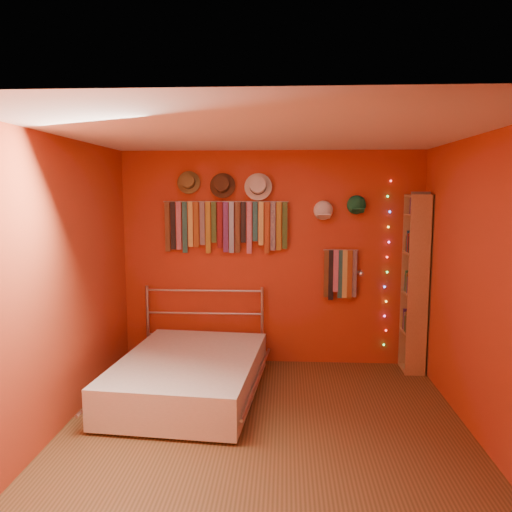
% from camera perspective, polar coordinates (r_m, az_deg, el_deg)
% --- Properties ---
extents(ground, '(3.50, 3.50, 0.00)m').
position_cam_1_polar(ground, '(4.54, 1.04, -19.25)').
color(ground, '#50391B').
rests_on(ground, ground).
extents(back_wall, '(3.50, 0.02, 2.50)m').
position_cam_1_polar(back_wall, '(5.85, 1.76, -0.29)').
color(back_wall, '#B02A1C').
rests_on(back_wall, ground).
extents(right_wall, '(0.02, 3.50, 2.50)m').
position_cam_1_polar(right_wall, '(4.42, 24.42, -3.49)').
color(right_wall, '#B02A1C').
rests_on(right_wall, ground).
extents(left_wall, '(0.02, 3.50, 2.50)m').
position_cam_1_polar(left_wall, '(4.54, -21.59, -3.06)').
color(left_wall, '#B02A1C').
rests_on(left_wall, ground).
extents(ceiling, '(3.50, 3.50, 0.02)m').
position_cam_1_polar(ceiling, '(4.08, 1.12, 13.96)').
color(ceiling, white).
rests_on(ceiling, back_wall).
extents(tie_rack, '(1.45, 0.03, 0.60)m').
position_cam_1_polar(tie_rack, '(5.79, -3.53, 3.62)').
color(tie_rack, '#A9A9AE').
rests_on(tie_rack, back_wall).
extents(small_tie_rack, '(0.40, 0.03, 0.59)m').
position_cam_1_polar(small_tie_rack, '(5.85, 9.62, -1.92)').
color(small_tie_rack, '#A9A9AE').
rests_on(small_tie_rack, back_wall).
extents(fedora_olive, '(0.27, 0.14, 0.26)m').
position_cam_1_polar(fedora_olive, '(5.81, -7.76, 8.40)').
color(fedora_olive, brown).
rests_on(fedora_olive, back_wall).
extents(fedora_brown, '(0.29, 0.16, 0.29)m').
position_cam_1_polar(fedora_brown, '(5.75, -3.88, 8.12)').
color(fedora_brown, '#442A18').
rests_on(fedora_brown, back_wall).
extents(fedora_white, '(0.32, 0.17, 0.31)m').
position_cam_1_polar(fedora_white, '(5.71, 0.23, 8.01)').
color(fedora_white, silver).
rests_on(fedora_white, back_wall).
extents(cap_white, '(0.20, 0.25, 0.20)m').
position_cam_1_polar(cap_white, '(5.77, 7.69, 5.16)').
color(cap_white, white).
rests_on(cap_white, back_wall).
extents(cap_green, '(0.20, 0.25, 0.20)m').
position_cam_1_polar(cap_green, '(5.80, 11.41, 5.73)').
color(cap_green, '#16653B').
rests_on(cap_green, back_wall).
extents(fairy_lights, '(0.06, 0.02, 1.93)m').
position_cam_1_polar(fairy_lights, '(5.94, 14.75, -0.96)').
color(fairy_lights, '#FF3333').
rests_on(fairy_lights, back_wall).
extents(reading_lamp, '(0.06, 0.27, 0.08)m').
position_cam_1_polar(reading_lamp, '(5.73, 11.90, -1.96)').
color(reading_lamp, '#A9A9AE').
rests_on(reading_lamp, back_wall).
extents(bookshelf, '(0.25, 0.34, 2.00)m').
position_cam_1_polar(bookshelf, '(5.87, 18.11, -2.94)').
color(bookshelf, '#996945').
rests_on(bookshelf, ground).
extents(bed, '(1.56, 1.97, 0.93)m').
position_cam_1_polar(bed, '(5.15, -7.63, -13.31)').
color(bed, '#A9A9AE').
rests_on(bed, ground).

